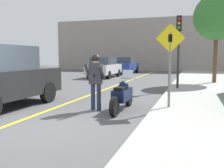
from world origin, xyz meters
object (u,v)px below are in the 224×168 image
object	(u,v)px
crossing_sign	(170,57)
street_tree	(217,17)
suv_nearby	(0,77)
parked_car_silver	(104,67)
parked_car_blue	(126,65)
person_biker	(96,76)
traffic_light	(179,38)
motorcycle	(122,95)

from	to	relation	value
crossing_sign	street_tree	world-z (taller)	street_tree
crossing_sign	street_tree	distance (m)	9.32
suv_nearby	street_tree	size ratio (longest dim) A/B	0.83
street_tree	parked_car_silver	size ratio (longest dim) A/B	1.30
suv_nearby	parked_car_blue	bearing A→B (deg)	91.62
person_biker	parked_car_silver	bearing A→B (deg)	108.65
person_biker	parked_car_silver	distance (m)	12.79
parked_car_silver	person_biker	bearing A→B (deg)	-71.35
crossing_sign	traffic_light	distance (m)	5.11
motorcycle	crossing_sign	bearing A→B (deg)	20.02
crossing_sign	traffic_light	size ratio (longest dim) A/B	0.72
motorcycle	parked_car_silver	world-z (taller)	parked_car_silver
motorcycle	traffic_light	world-z (taller)	traffic_light
crossing_sign	parked_car_blue	distance (m)	17.73
street_tree	parked_car_blue	distance (m)	11.65
parked_car_silver	street_tree	bearing A→B (deg)	-17.43
motorcycle	parked_car_silver	xyz separation A→B (m)	(-4.91, 11.89, 0.36)
traffic_light	parked_car_blue	xyz separation A→B (m)	(-5.84, 11.69, -1.79)
street_tree	parked_car_blue	bearing A→B (deg)	134.72
crossing_sign	traffic_light	bearing A→B (deg)	90.34
person_biker	motorcycle	bearing A→B (deg)	15.38
suv_nearby	parked_car_blue	size ratio (longest dim) A/B	1.08
suv_nearby	parked_car_silver	size ratio (longest dim) A/B	1.08
parked_car_silver	parked_car_blue	bearing A→B (deg)	85.24
street_tree	parked_car_silver	xyz separation A→B (m)	(-8.31, 2.61, -3.28)
crossing_sign	street_tree	xyz separation A→B (m)	(1.99, 8.77, 2.44)
motorcycle	person_biker	size ratio (longest dim) A/B	1.26
motorcycle	traffic_light	bearing A→B (deg)	76.05
street_tree	traffic_light	bearing A→B (deg)	-118.39
person_biker	traffic_light	world-z (taller)	traffic_light
parked_car_silver	motorcycle	bearing A→B (deg)	-67.57
person_biker	traffic_light	bearing A→B (deg)	69.15
suv_nearby	street_tree	bearing A→B (deg)	54.20
street_tree	parked_car_blue	size ratio (longest dim) A/B	1.30
person_biker	parked_car_blue	distance (m)	17.83
motorcycle	crossing_sign	xyz separation A→B (m)	(1.41, 0.51, 1.20)
street_tree	parked_car_silver	distance (m)	9.31
parked_car_silver	traffic_light	bearing A→B (deg)	-45.31
person_biker	crossing_sign	size ratio (longest dim) A/B	0.68
motorcycle	person_biker	bearing A→B (deg)	-164.62
motorcycle	parked_car_blue	xyz separation A→B (m)	(-4.47, 17.23, 0.36)
motorcycle	crossing_sign	size ratio (longest dim) A/B	0.85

